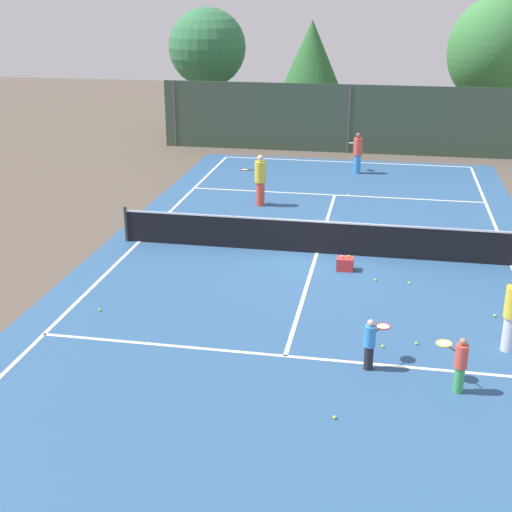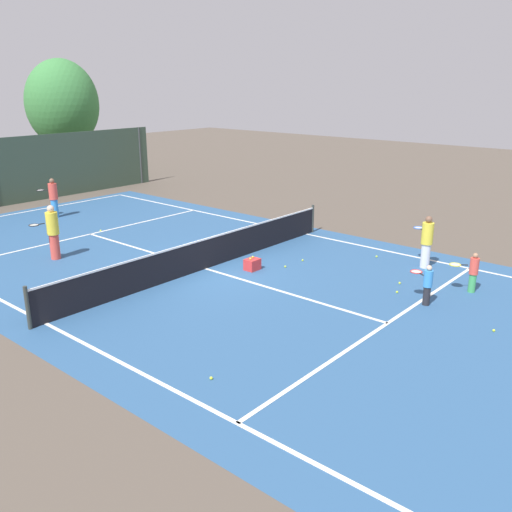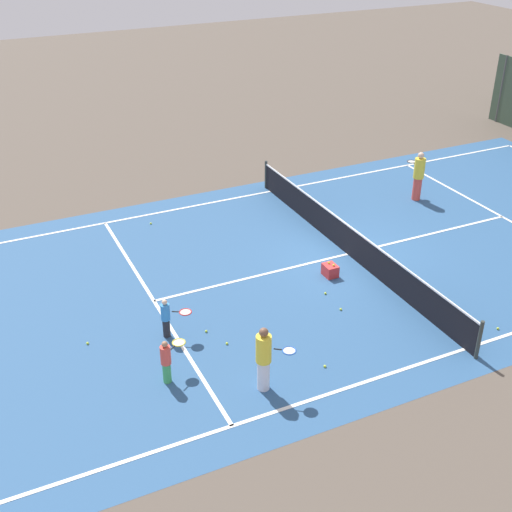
% 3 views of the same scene
% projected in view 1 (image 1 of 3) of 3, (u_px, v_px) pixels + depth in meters
% --- Properties ---
extents(ground_plane, '(80.00, 80.00, 0.00)m').
position_uv_depth(ground_plane, '(317.00, 253.00, 20.87)').
color(ground_plane, brown).
extents(court_surface, '(13.00, 25.00, 0.01)m').
position_uv_depth(court_surface, '(317.00, 253.00, 20.87)').
color(court_surface, '#2D5684').
rests_on(court_surface, ground_plane).
extents(tennis_net, '(11.90, 0.10, 1.10)m').
position_uv_depth(tennis_net, '(317.00, 237.00, 20.69)').
color(tennis_net, '#333833').
rests_on(tennis_net, ground_plane).
extents(perimeter_fence, '(18.00, 0.12, 3.20)m').
position_uv_depth(perimeter_fence, '(349.00, 119.00, 33.18)').
color(perimeter_fence, '#384C3D').
rests_on(perimeter_fence, ground_plane).
extents(tree_0, '(4.25, 4.12, 6.99)m').
position_uv_depth(tree_0, '(491.00, 51.00, 35.26)').
color(tree_0, brown).
rests_on(tree_0, ground_plane).
extents(tree_1, '(4.14, 4.14, 6.48)m').
position_uv_depth(tree_1, '(207.00, 48.00, 37.82)').
color(tree_1, brown).
rests_on(tree_1, ground_plane).
extents(tree_2, '(3.28, 3.28, 5.89)m').
position_uv_depth(tree_2, '(312.00, 57.00, 36.46)').
color(tree_2, brown).
rests_on(tree_2, ground_plane).
extents(player_0, '(0.72, 0.91, 1.72)m').
position_uv_depth(player_0, '(358.00, 153.00, 29.67)').
color(player_0, '#388CD8').
rests_on(player_0, ground_plane).
extents(player_1, '(0.59, 0.80, 1.11)m').
position_uv_depth(player_1, '(370.00, 343.00, 14.32)').
color(player_1, '#232328').
rests_on(player_1, ground_plane).
extents(player_2, '(0.76, 0.88, 1.69)m').
position_uv_depth(player_2, '(512.00, 313.00, 14.94)').
color(player_2, silver).
rests_on(player_2, ground_plane).
extents(player_3, '(0.65, 0.78, 1.16)m').
position_uv_depth(player_3, '(459.00, 363.00, 13.48)').
color(player_3, '#3FA559').
rests_on(player_3, ground_plane).
extents(player_4, '(0.97, 0.47, 1.84)m').
position_uv_depth(player_4, '(260.00, 180.00, 25.19)').
color(player_4, '#E54C3F').
rests_on(player_4, ground_plane).
extents(ball_crate, '(0.46, 0.37, 0.43)m').
position_uv_depth(ball_crate, '(345.00, 264.00, 19.55)').
color(ball_crate, red).
rests_on(ball_crate, ground_plane).
extents(tennis_ball_0, '(0.07, 0.07, 0.07)m').
position_uv_depth(tennis_ball_0, '(335.00, 417.00, 12.79)').
color(tennis_ball_0, '#CCE533').
rests_on(tennis_ball_0, ground_plane).
extents(tennis_ball_1, '(0.07, 0.07, 0.07)m').
position_uv_depth(tennis_ball_1, '(375.00, 280.00, 18.85)').
color(tennis_ball_1, '#CCE533').
rests_on(tennis_ball_1, ground_plane).
extents(tennis_ball_2, '(0.07, 0.07, 0.07)m').
position_uv_depth(tennis_ball_2, '(100.00, 310.00, 17.08)').
color(tennis_ball_2, '#CCE533').
rests_on(tennis_ball_2, ground_plane).
extents(tennis_ball_3, '(0.07, 0.07, 0.07)m').
position_uv_depth(tennis_ball_3, '(409.00, 283.00, 18.66)').
color(tennis_ball_3, '#CCE533').
rests_on(tennis_ball_3, ground_plane).
extents(tennis_ball_4, '(0.07, 0.07, 0.07)m').
position_uv_depth(tennis_ball_4, '(416.00, 343.00, 15.47)').
color(tennis_ball_4, '#CCE533').
rests_on(tennis_ball_4, ground_plane).
extents(tennis_ball_5, '(0.07, 0.07, 0.07)m').
position_uv_depth(tennis_ball_5, '(495.00, 316.00, 16.79)').
color(tennis_ball_5, '#CCE533').
rests_on(tennis_ball_5, ground_plane).
extents(tennis_ball_6, '(0.07, 0.07, 0.07)m').
position_uv_depth(tennis_ball_6, '(383.00, 346.00, 15.34)').
color(tennis_ball_6, '#CCE533').
rests_on(tennis_ball_6, ground_plane).
extents(tennis_ball_7, '(0.07, 0.07, 0.07)m').
position_uv_depth(tennis_ball_7, '(349.00, 195.00, 26.73)').
color(tennis_ball_7, '#CCE533').
rests_on(tennis_ball_7, ground_plane).
extents(tennis_ball_8, '(0.07, 0.07, 0.07)m').
position_uv_depth(tennis_ball_8, '(494.00, 248.00, 21.21)').
color(tennis_ball_8, '#CCE533').
rests_on(tennis_ball_8, ground_plane).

